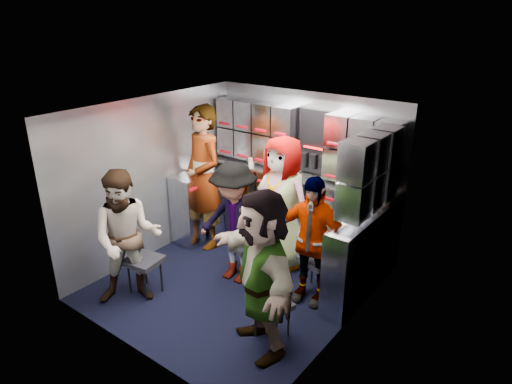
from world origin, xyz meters
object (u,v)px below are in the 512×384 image
Objects in this scene: jump_seat_mid_left at (244,246)px; jump_seat_center at (289,229)px; attendant_standing at (203,178)px; attendant_arc_c at (282,204)px; jump_seat_near_left at (144,262)px; attendant_arc_a at (127,238)px; attendant_arc_b at (234,223)px; attendant_arc_e at (262,273)px; jump_seat_mid_right at (318,262)px; jump_seat_near_right at (272,306)px; attendant_arc_d at (311,240)px.

jump_seat_center reaches higher than jump_seat_mid_left.
attendant_standing is 1.19m from attendant_arc_c.
jump_seat_near_left is 0.29× the size of attendant_arc_a.
attendant_standing is at bearing 55.63° from attendant_arc_a.
attendant_arc_b is at bearing 52.91° from jump_seat_near_left.
attendant_arc_a is 1.04× the size of attendant_arc_b.
jump_seat_mid_left is 0.67m from jump_seat_center.
attendant_arc_e is at bearing -15.51° from attendant_standing.
attendant_standing is at bearing -164.38° from jump_seat_center.
jump_seat_mid_right is 1.94m from attendant_standing.
jump_seat_mid_right is 0.28× the size of attendant_arc_e.
attendant_arc_c is (0.27, 0.43, 0.49)m from jump_seat_mid_left.
attendant_standing is 2.26m from attendant_arc_e.
jump_seat_near_left is at bearing -121.95° from jump_seat_mid_left.
attendant_standing is 1.04m from attendant_arc_b.
attendant_standing reaches higher than attendant_arc_b.
jump_seat_mid_left is 1.43m from attendant_arc_a.
jump_seat_near_right is 1.21m from attendant_arc_b.
attendant_arc_c is (-0.67, 0.24, 0.46)m from jump_seat_mid_right.
attendant_arc_b is 0.87× the size of attendant_arc_c.
attendant_arc_b reaches higher than jump_seat_mid_left.
attendant_arc_a is at bearing -140.66° from attendant_arc_e.
attendant_arc_b is (0.00, -0.18, 0.39)m from jump_seat_mid_left.
attendant_arc_e is at bearing -65.56° from jump_seat_center.
jump_seat_center is at bearing 132.04° from attendant_arc_d.
jump_seat_mid_right is at bearing -32.17° from jump_seat_center.
attendant_arc_a is at bearing -148.61° from attendant_arc_d.
jump_seat_center is at bearing 18.92° from attendant_arc_a.
attendant_arc_c is at bearing 58.15° from jump_seat_mid_left.
attendant_arc_c is at bearing 160.10° from jump_seat_mid_right.
attendant_arc_d is 0.96m from attendant_arc_e.
jump_seat_mid_right is at bearing -3.17° from attendant_arc_a.
jump_seat_center reaches higher than jump_seat_mid_right.
attendant_arc_e reaches higher than jump_seat_mid_right.
jump_seat_mid_right is 1.07m from attendant_arc_b.
attendant_arc_a reaches higher than jump_seat_center.
attendant_arc_a reaches higher than jump_seat_near_right.
attendant_arc_a is at bearing -62.11° from attendant_standing.
attendant_arc_e reaches higher than attendant_arc_b.
jump_seat_near_left is at bearing -128.29° from attendant_arc_b.
jump_seat_center is at bearing 60.99° from jump_seat_near_left.
attendant_standing is 1.19× the size of attendant_arc_e.
jump_seat_mid_left is 1.44m from attendant_arc_e.
jump_seat_mid_left is at bearing 0.62° from attendant_standing.
attendant_arc_e is (1.88, -1.23, -0.16)m from attendant_standing.
attendant_arc_b is (-0.27, -0.79, 0.31)m from jump_seat_center.
attendant_arc_c is at bearing 120.56° from jump_seat_near_right.
jump_seat_near_right is at bearing 8.89° from jump_seat_near_left.
jump_seat_mid_left is 0.25× the size of attendant_arc_c.
attendant_arc_d reaches higher than jump_seat_mid_left.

